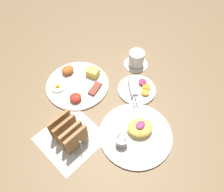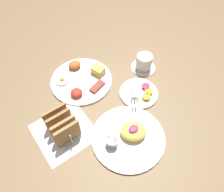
{
  "view_description": "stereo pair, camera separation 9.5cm",
  "coord_description": "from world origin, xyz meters",
  "views": [
    {
      "loc": [
        -0.35,
        -0.36,
        0.79
      ],
      "look_at": [
        0.06,
        0.03,
        0.03
      ],
      "focal_mm": 35.0,
      "sensor_mm": 36.0,
      "label": 1
    },
    {
      "loc": [
        -0.27,
        -0.42,
        0.79
      ],
      "look_at": [
        0.06,
        0.03,
        0.03
      ],
      "focal_mm": 35.0,
      "sensor_mm": 36.0,
      "label": 2
    }
  ],
  "objects": [
    {
      "name": "coffee_cup",
      "position": [
        0.3,
        0.1,
        0.04
      ],
      "size": [
        0.12,
        0.12,
        0.08
      ],
      "color": "white",
      "rests_on": "ground_plane"
    },
    {
      "name": "plate_breakfast",
      "position": [
        0.01,
        0.21,
        0.01
      ],
      "size": [
        0.29,
        0.29,
        0.05
      ],
      "color": "white",
      "rests_on": "ground_plane"
    },
    {
      "name": "ground_plane",
      "position": [
        0.0,
        0.0,
        0.0
      ],
      "size": [
        3.0,
        3.0,
        0.0
      ],
      "primitive_type": "plane",
      "color": "brown"
    },
    {
      "name": "plate_condiments",
      "position": [
        0.18,
        -0.01,
        0.01
      ],
      "size": [
        0.17,
        0.17,
        0.04
      ],
      "color": "white",
      "rests_on": "ground_plane"
    },
    {
      "name": "napkin_flat",
      "position": [
        -0.19,
        0.02,
        0.0
      ],
      "size": [
        0.22,
        0.22,
        0.0
      ],
      "color": "white",
      "rests_on": "ground_plane"
    },
    {
      "name": "toast_rack",
      "position": [
        -0.19,
        0.02,
        0.05
      ],
      "size": [
        0.1,
        0.15,
        0.1
      ],
      "color": "#B7B7BC",
      "rests_on": "ground_plane"
    },
    {
      "name": "plate_foreground",
      "position": [
        -0.0,
        -0.15,
        0.01
      ],
      "size": [
        0.29,
        0.29,
        0.06
      ],
      "color": "white",
      "rests_on": "ground_plane"
    }
  ]
}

